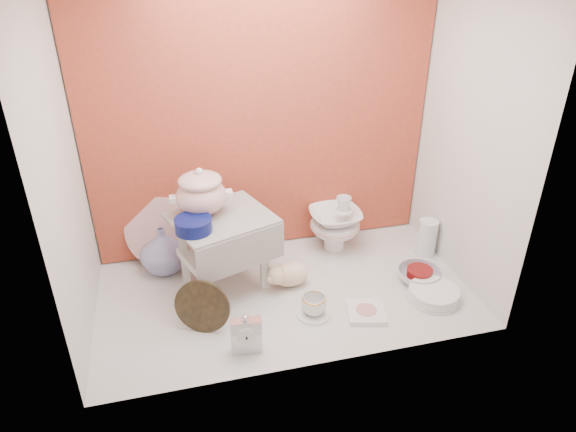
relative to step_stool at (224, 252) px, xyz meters
name	(u,v)px	position (x,y,z in m)	size (l,w,h in m)	color
ground	(285,293)	(0.27, -0.14, -0.20)	(1.80, 1.80, 0.00)	silver
niche_shell	(275,97)	(0.27, 0.04, 0.73)	(1.86, 1.03, 1.53)	#C63C31
step_stool	(224,252)	(0.00, 0.00, 0.00)	(0.45, 0.38, 0.39)	silver
soup_tureen	(201,191)	(-0.08, 0.05, 0.31)	(0.28, 0.28, 0.24)	white
cobalt_bowl	(193,225)	(-0.14, -0.10, 0.23)	(0.17, 0.17, 0.06)	#0A1150
floral_platter	(160,232)	(-0.29, 0.28, -0.01)	(0.38, 0.13, 0.37)	silver
blue_white_vase	(163,250)	(-0.29, 0.20, -0.07)	(0.24, 0.24, 0.25)	white
lacquer_tray	(202,307)	(-0.14, -0.31, -0.07)	(0.25, 0.05, 0.25)	black
mantel_clock	(246,334)	(0.02, -0.50, -0.10)	(0.13, 0.05, 0.19)	silver
plush_pig	(290,274)	(0.31, -0.09, -0.13)	(0.23, 0.16, 0.14)	beige
teacup_saucer	(314,314)	(0.36, -0.34, -0.19)	(0.16, 0.16, 0.01)	white
gold_rim_teacup	(314,305)	(0.36, -0.34, -0.14)	(0.12, 0.12, 0.09)	white
lattice_dish	(366,312)	(0.60, -0.39, -0.18)	(0.17, 0.17, 0.02)	white
dinner_plate_stack	(434,294)	(0.96, -0.37, -0.17)	(0.25, 0.25, 0.06)	white
crystal_bowl	(419,276)	(0.96, -0.22, -0.16)	(0.22, 0.22, 0.07)	silver
clear_glass_vase	(427,238)	(1.11, 0.01, -0.09)	(0.10, 0.10, 0.20)	silver
porcelain_tower	(335,223)	(0.64, 0.20, -0.04)	(0.28, 0.28, 0.32)	white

